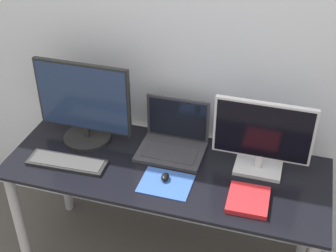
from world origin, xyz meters
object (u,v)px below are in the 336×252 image
Objects in this scene: monitor_left at (84,105)px; book at (248,200)px; keyboard at (67,162)px; monitor_right at (262,137)px; laptop at (174,138)px; mouse at (165,177)px.

book is at bearing -15.34° from monitor_left.
keyboard is at bearing 178.89° from book.
monitor_left is 2.48× the size of book.
laptop is at bearing 173.70° from monitor_right.
book is (0.41, -0.04, -0.01)m from mouse.
monitor_right is 8.04× the size of mouse.
monitor_left is 0.31m from keyboard.
keyboard is 0.94m from book.
book is at bearing -1.11° from keyboard.
mouse is at bearing -22.82° from monitor_left.
monitor_left reaches higher than laptop.
laptop is at bearing 145.67° from book.
mouse reaches higher than keyboard.
monitor_right is 0.99m from keyboard.
monitor_right is 1.16× the size of keyboard.
monitor_left is 1.52× the size of laptop.
monitor_right is 0.32m from book.
keyboard is at bearing -177.82° from mouse.
monitor_right is (0.94, 0.00, -0.02)m from monitor_left.
laptop is 5.78× the size of mouse.
monitor_right is 0.51m from mouse.
keyboard is at bearing -149.44° from laptop.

